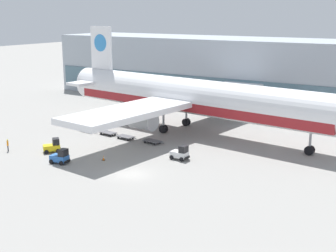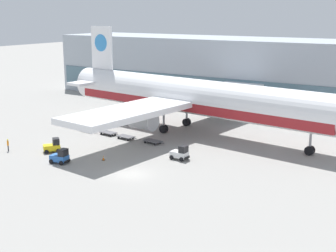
% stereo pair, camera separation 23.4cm
% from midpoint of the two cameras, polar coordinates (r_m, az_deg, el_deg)
% --- Properties ---
extents(ground_plane, '(400.00, 400.00, 0.00)m').
position_cam_midpoint_polar(ground_plane, '(58.36, -4.54, -5.92)').
color(ground_plane, gray).
extents(terminal_building, '(90.00, 18.20, 14.00)m').
position_cam_midpoint_polar(terminal_building, '(105.70, 8.59, 6.73)').
color(terminal_building, '#9EA8B2').
rests_on(terminal_building, ground_plane).
extents(airplane_main, '(58.01, 48.58, 17.00)m').
position_cam_midpoint_polar(airplane_main, '(77.20, 2.79, 3.46)').
color(airplane_main, white).
rests_on(airplane_main, ground_plane).
extents(baggage_tug_foreground, '(2.65, 2.80, 2.00)m').
position_cam_midpoint_polar(baggage_tug_foreground, '(69.05, -13.97, -2.40)').
color(baggage_tug_foreground, yellow).
rests_on(baggage_tug_foreground, ground_plane).
extents(baggage_tug_mid, '(2.64, 1.97, 2.00)m').
position_cam_midpoint_polar(baggage_tug_mid, '(63.75, -13.08, -3.70)').
color(baggage_tug_mid, '#2D66B7').
rests_on(baggage_tug_mid, ground_plane).
extents(baggage_tug_far, '(2.48, 1.67, 2.00)m').
position_cam_midpoint_polar(baggage_tug_far, '(63.75, 1.43, -3.34)').
color(baggage_tug_far, silver).
rests_on(baggage_tug_far, ground_plane).
extents(baggage_dolly_lead, '(3.76, 1.79, 0.48)m').
position_cam_midpoint_polar(baggage_dolly_lead, '(79.62, -9.74, -0.42)').
color(baggage_dolly_lead, '#56565B').
rests_on(baggage_dolly_lead, ground_plane).
extents(baggage_dolly_second, '(3.76, 1.79, 0.48)m').
position_cam_midpoint_polar(baggage_dolly_second, '(77.05, -7.41, -0.81)').
color(baggage_dolly_second, '#56565B').
rests_on(baggage_dolly_second, ground_plane).
extents(baggage_dolly_third, '(3.76, 1.79, 0.48)m').
position_cam_midpoint_polar(baggage_dolly_third, '(74.30, -5.27, -1.30)').
color(baggage_dolly_third, '#56565B').
rests_on(baggage_dolly_third, ground_plane).
extents(baggage_dolly_trail, '(3.76, 1.79, 0.48)m').
position_cam_midpoint_polar(baggage_dolly_trail, '(71.55, -2.00, -1.84)').
color(baggage_dolly_trail, '#56565B').
rests_on(baggage_dolly_trail, ground_plane).
extents(ground_crew_near, '(0.45, 0.41, 1.79)m').
position_cam_midpoint_polar(ground_crew_near, '(71.24, -19.05, -2.11)').
color(ground_crew_near, black).
rests_on(ground_crew_near, ground_plane).
extents(traffic_cone_near, '(0.40, 0.40, 0.70)m').
position_cam_midpoint_polar(traffic_cone_near, '(64.08, -7.98, -3.88)').
color(traffic_cone_near, black).
rests_on(traffic_cone_near, ground_plane).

